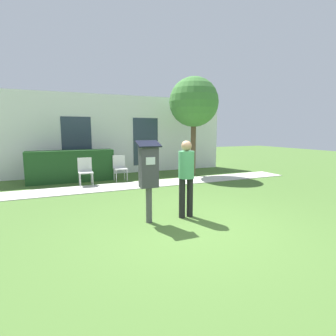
{
  "coord_description": "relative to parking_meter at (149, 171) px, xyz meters",
  "views": [
    {
      "loc": [
        -2.2,
        -4.08,
        1.78
      ],
      "look_at": [
        -0.18,
        0.57,
        1.05
      ],
      "focal_mm": 28.0,
      "sensor_mm": 36.0,
      "label": 1
    }
  ],
  "objects": [
    {
      "name": "sidewalk",
      "position": [
        0.59,
        3.45,
        -1.01
      ],
      "size": [
        12.0,
        1.1,
        0.02
      ],
      "color": "beige",
      "rests_on": "ground"
    },
    {
      "name": "outdoor_chair_left",
      "position": [
        -0.74,
        4.12,
        -0.49
      ],
      "size": [
        0.44,
        0.44,
        0.9
      ],
      "rotation": [
        0.0,
        0.0,
        -0.07
      ],
      "color": "silver",
      "rests_on": "ground"
    },
    {
      "name": "parking_meter",
      "position": [
        0.0,
        0.0,
        0.0
      ],
      "size": [
        0.44,
        0.31,
        1.59
      ],
      "color": "#4C4C4C",
      "rests_on": "ground"
    },
    {
      "name": "building_facade",
      "position": [
        0.59,
        6.18,
        0.58
      ],
      "size": [
        10.0,
        0.26,
        3.2
      ],
      "color": "white",
      "rests_on": "ground"
    },
    {
      "name": "ground_plane",
      "position": [
        0.59,
        -0.57,
        -1.02
      ],
      "size": [
        40.0,
        40.0,
        0.0
      ],
      "primitive_type": "plane",
      "color": "#476B2D"
    },
    {
      "name": "hedge_row",
      "position": [
        -1.12,
        4.96,
        -0.47
      ],
      "size": [
        2.86,
        0.6,
        1.1
      ],
      "color": "#1E471E",
      "rests_on": "ground"
    },
    {
      "name": "outdoor_chair_middle",
      "position": [
        0.48,
        4.5,
        -0.49
      ],
      "size": [
        0.44,
        0.44,
        0.9
      ],
      "rotation": [
        0.0,
        0.0,
        -0.25
      ],
      "color": "silver",
      "rests_on": "ground"
    },
    {
      "name": "tree",
      "position": [
        3.41,
        4.43,
        1.83
      ],
      "size": [
        1.9,
        1.9,
        3.82
      ],
      "color": "brown",
      "rests_on": "ground"
    },
    {
      "name": "person_standing",
      "position": [
        0.8,
        -0.0,
        -0.09
      ],
      "size": [
        0.32,
        0.32,
        1.58
      ],
      "rotation": [
        0.0,
        0.0,
        -0.35
      ],
      "color": "black",
      "rests_on": "ground"
    }
  ]
}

